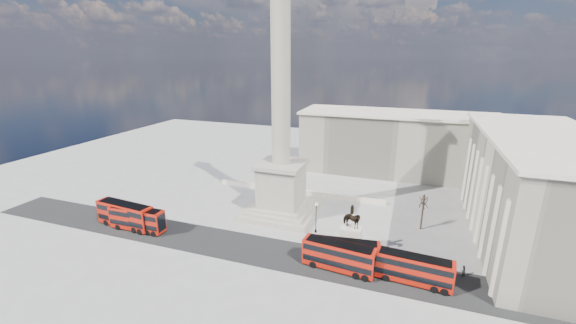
# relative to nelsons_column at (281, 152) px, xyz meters

# --- Properties ---
(ground) EXTENTS (180.00, 180.00, 0.00)m
(ground) POSITION_rel_nelsons_column_xyz_m (0.00, -5.00, -12.92)
(ground) COLOR #A19F98
(ground) RESTS_ON ground
(asphalt_road) EXTENTS (120.00, 9.00, 0.01)m
(asphalt_road) POSITION_rel_nelsons_column_xyz_m (5.00, -15.00, -12.91)
(asphalt_road) COLOR #272727
(asphalt_road) RESTS_ON ground
(nelsons_column) EXTENTS (14.00, 14.00, 49.85)m
(nelsons_column) POSITION_rel_nelsons_column_xyz_m (0.00, 0.00, 0.00)
(nelsons_column) COLOR #ABA08E
(nelsons_column) RESTS_ON ground
(balustrade_wall) EXTENTS (40.00, 0.60, 1.10)m
(balustrade_wall) POSITION_rel_nelsons_column_xyz_m (0.00, 11.00, -12.37)
(balustrade_wall) COLOR beige
(balustrade_wall) RESTS_ON ground
(building_east) EXTENTS (19.00, 46.00, 18.60)m
(building_east) POSITION_rel_nelsons_column_xyz_m (45.00, 5.00, -3.59)
(building_east) COLOR beige
(building_east) RESTS_ON ground
(building_northeast) EXTENTS (51.00, 17.00, 16.60)m
(building_northeast) POSITION_rel_nelsons_column_xyz_m (20.00, 35.00, -4.59)
(building_northeast) COLOR beige
(building_northeast) RESTS_ON ground
(red_bus_a) EXTENTS (10.87, 2.75, 4.39)m
(red_bus_a) POSITION_rel_nelsons_column_xyz_m (-22.37, -15.99, -10.62)
(red_bus_a) COLOR #B31609
(red_bus_a) RESTS_ON ground
(red_bus_b) EXTENTS (10.45, 3.58, 4.15)m
(red_bus_b) POSITION_rel_nelsons_column_xyz_m (15.94, -14.39, -10.74)
(red_bus_b) COLOR #B31609
(red_bus_b) RESTS_ON ground
(red_bus_c) EXTENTS (11.14, 3.61, 4.44)m
(red_bus_c) POSITION_rel_nelsons_column_xyz_m (15.23, -16.07, -10.59)
(red_bus_c) COLOR #B31609
(red_bus_c) RESTS_ON ground
(red_bus_d) EXTENTS (10.75, 3.25, 4.30)m
(red_bus_d) POSITION_rel_nelsons_column_xyz_m (25.85, -15.72, -10.66)
(red_bus_d) COLOR #B31609
(red_bus_d) RESTS_ON ground
(red_bus_e) EXTENTS (12.02, 3.75, 4.79)m
(red_bus_e) POSITION_rel_nelsons_column_xyz_m (-25.39, -15.68, -10.40)
(red_bus_e) COLOR #B31609
(red_bus_e) RESTS_ON ground
(victorian_lamp) EXTENTS (0.50, 0.50, 5.85)m
(victorian_lamp) POSITION_rel_nelsons_column_xyz_m (8.87, -5.82, -9.47)
(victorian_lamp) COLOR black
(victorian_lamp) RESTS_ON ground
(equestrian_statue) EXTENTS (4.13, 3.10, 8.57)m
(equestrian_statue) POSITION_rel_nelsons_column_xyz_m (15.99, -10.71, -9.93)
(equestrian_statue) COLOR beige
(equestrian_statue) RESTS_ON ground
(bare_tree_near) EXTENTS (1.81, 1.81, 7.91)m
(bare_tree_near) POSITION_rel_nelsons_column_xyz_m (38.17, -13.18, -6.69)
(bare_tree_near) COLOR #332319
(bare_tree_near) RESTS_ON ground
(bare_tree_mid) EXTENTS (1.92, 1.92, 7.26)m
(bare_tree_mid) POSITION_rel_nelsons_column_xyz_m (27.02, 1.96, -7.19)
(bare_tree_mid) COLOR #332319
(bare_tree_mid) RESTS_ON ground
(bare_tree_far) EXTENTS (1.65, 1.65, 6.72)m
(bare_tree_far) POSITION_rel_nelsons_column_xyz_m (40.24, 9.94, -7.62)
(bare_tree_far) COLOR #332319
(bare_tree_far) RESTS_ON ground
(pedestrian_walking) EXTENTS (0.63, 0.47, 1.56)m
(pedestrian_walking) POSITION_rel_nelsons_column_xyz_m (19.40, -10.51, -12.14)
(pedestrian_walking) COLOR #282329
(pedestrian_walking) RESTS_ON ground
(pedestrian_standing) EXTENTS (1.05, 0.99, 1.72)m
(pedestrian_standing) POSITION_rel_nelsons_column_xyz_m (32.76, -11.50, -12.06)
(pedestrian_standing) COLOR #282329
(pedestrian_standing) RESTS_ON ground
(pedestrian_crossing) EXTENTS (1.09, 1.17, 1.93)m
(pedestrian_crossing) POSITION_rel_nelsons_column_xyz_m (14.48, -11.16, -11.95)
(pedestrian_crossing) COLOR #282329
(pedestrian_crossing) RESTS_ON ground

